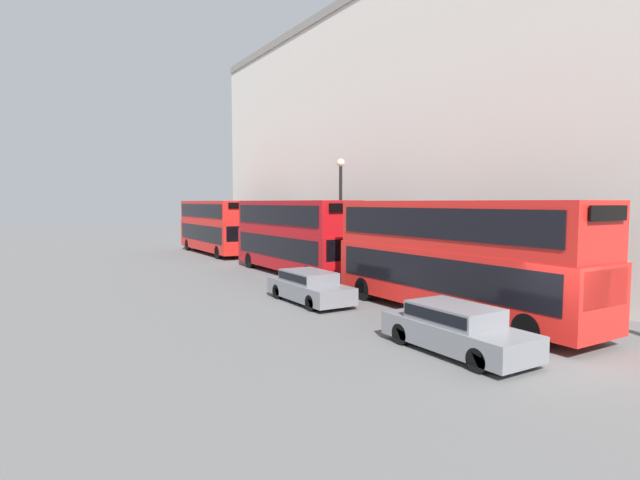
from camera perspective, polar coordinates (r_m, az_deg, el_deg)
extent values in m
plane|color=#5B5B5B|center=(15.23, 25.23, -12.29)|extent=(200.00, 200.00, 0.00)
cube|color=red|center=(19.36, 14.98, -4.18)|extent=(2.55, 11.34, 2.16)
cube|color=red|center=(19.17, 15.10, 1.69)|extent=(2.50, 11.12, 1.80)
cube|color=black|center=(19.32, 15.00, -3.42)|extent=(2.59, 10.44, 1.21)
cube|color=black|center=(19.16, 15.10, 1.95)|extent=(2.59, 10.44, 1.08)
cube|color=black|center=(15.97, 29.82, -4.83)|extent=(2.17, 0.06, 1.08)
cube|color=black|center=(15.79, 30.11, 2.67)|extent=(1.78, 0.06, 0.43)
cylinder|color=black|center=(16.12, 22.71, -9.45)|extent=(0.30, 1.00, 1.00)
cylinder|color=black|center=(17.95, 26.99, -8.19)|extent=(0.30, 1.00, 1.00)
cylinder|color=black|center=(21.80, 5.07, -5.57)|extent=(0.30, 1.00, 1.00)
cylinder|color=black|center=(23.18, 9.58, -5.02)|extent=(0.30, 1.00, 1.00)
cube|color=#A80F14|center=(29.50, -3.07, -1.13)|extent=(2.55, 10.83, 2.17)
cube|color=#A80F14|center=(29.38, -3.08, 2.75)|extent=(2.50, 10.61, 1.82)
cube|color=black|center=(29.48, -3.07, -0.62)|extent=(2.59, 9.96, 1.22)
cube|color=black|center=(29.37, -3.08, 2.93)|extent=(2.59, 9.96, 1.09)
cube|color=black|center=(24.86, 2.80, -1.15)|extent=(2.17, 0.06, 1.09)
cube|color=black|center=(24.75, 2.82, 3.72)|extent=(1.78, 0.06, 0.44)
cylinder|color=black|center=(25.76, -1.25, -4.02)|extent=(0.30, 1.00, 1.00)
cylinder|color=black|center=(26.94, 2.90, -3.65)|extent=(0.30, 1.00, 1.00)
cylinder|color=black|center=(32.54, -7.99, -2.31)|extent=(0.30, 1.00, 1.00)
cylinder|color=black|center=(33.48, -4.44, -2.09)|extent=(0.30, 1.00, 1.00)
cube|color=red|center=(41.99, -11.89, 0.49)|extent=(2.55, 10.98, 2.27)
cube|color=red|center=(41.91, -11.94, 3.22)|extent=(2.50, 10.76, 1.73)
cube|color=black|center=(41.97, -11.90, 0.86)|extent=(2.59, 10.10, 1.27)
cube|color=black|center=(41.90, -11.94, 3.34)|extent=(2.59, 10.10, 1.04)
cube|color=black|center=(36.86, -9.09, 0.71)|extent=(2.17, 0.06, 1.14)
cube|color=black|center=(36.79, -9.13, 3.92)|extent=(1.78, 0.06, 0.42)
cylinder|color=black|center=(38.04, -11.53, -1.39)|extent=(0.30, 1.00, 1.00)
cylinder|color=black|center=(38.85, -8.40, -1.23)|extent=(0.30, 1.00, 1.00)
cylinder|color=black|center=(45.41, -14.84, -0.53)|extent=(0.30, 1.00, 1.00)
cylinder|color=black|center=(46.10, -12.16, -0.41)|extent=(0.30, 1.00, 1.00)
cube|color=slate|center=(14.81, 15.35, -10.39)|extent=(1.77, 4.55, 0.68)
cube|color=slate|center=(14.75, 15.07, -8.09)|extent=(1.56, 2.50, 0.50)
cube|color=black|center=(14.74, 15.07, -8.00)|extent=(1.60, 2.38, 0.32)
cylinder|color=black|center=(13.37, 17.62, -12.96)|extent=(0.22, 0.64, 0.64)
cylinder|color=black|center=(14.53, 21.75, -11.66)|extent=(0.22, 0.64, 0.64)
cylinder|color=black|center=(15.36, 9.29, -10.54)|extent=(0.22, 0.64, 0.64)
cylinder|color=black|center=(16.38, 13.48, -9.66)|extent=(0.22, 0.64, 0.64)
cube|color=slate|center=(21.22, -1.18, -5.77)|extent=(1.78, 4.59, 0.68)
cube|color=slate|center=(21.22, -1.34, -4.19)|extent=(1.56, 2.52, 0.47)
cube|color=black|center=(21.22, -1.34, -4.13)|extent=(1.60, 2.40, 0.30)
cylinder|color=black|center=(19.62, -1.00, -7.20)|extent=(0.22, 0.64, 0.64)
cylinder|color=black|center=(20.44, 2.80, -6.74)|extent=(0.22, 0.64, 0.64)
cylinder|color=black|center=(22.17, -4.85, -5.88)|extent=(0.22, 0.64, 0.64)
cylinder|color=black|center=(22.89, -1.34, -5.54)|extent=(0.22, 0.64, 0.64)
cylinder|color=black|center=(28.00, 2.37, 2.02)|extent=(0.18, 0.18, 6.22)
sphere|color=beige|center=(28.06, 2.39, 8.83)|extent=(0.44, 0.44, 0.44)
cylinder|color=#26262D|center=(31.59, -0.89, -2.10)|extent=(0.36, 0.36, 1.40)
sphere|color=tan|center=(31.51, -0.89, -0.64)|extent=(0.22, 0.22, 0.22)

